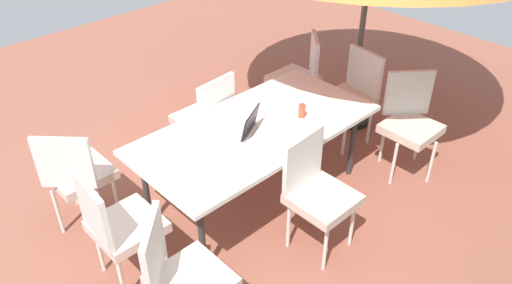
% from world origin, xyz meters
% --- Properties ---
extents(ground_plane, '(10.00, 10.00, 0.02)m').
position_xyz_m(ground_plane, '(0.00, 0.00, -0.01)').
color(ground_plane, '#935442').
extents(dining_table, '(2.09, 1.03, 0.76)m').
position_xyz_m(dining_table, '(0.00, 0.00, 0.71)').
color(dining_table, white).
rests_on(dining_table, ground_plane).
extents(chair_northeast, '(0.59, 0.59, 0.98)m').
position_xyz_m(chair_northeast, '(1.30, 0.69, 0.55)').
color(chair_northeast, beige).
rests_on(chair_northeast, ground_plane).
extents(chair_southwest, '(0.59, 0.59, 0.98)m').
position_xyz_m(chair_southwest, '(-1.29, -0.68, 0.55)').
color(chair_southwest, beige).
rests_on(chair_southwest, ground_plane).
extents(chair_northwest, '(0.58, 0.58, 0.98)m').
position_xyz_m(chair_northwest, '(-1.35, 0.66, 0.55)').
color(chair_northwest, beige).
rests_on(chair_northwest, ground_plane).
extents(chair_south, '(0.47, 0.48, 0.98)m').
position_xyz_m(chair_south, '(-0.02, -0.69, 0.55)').
color(chair_south, beige).
rests_on(chair_south, ground_plane).
extents(chair_southeast, '(0.59, 0.59, 0.98)m').
position_xyz_m(chair_southeast, '(1.28, -0.74, 0.55)').
color(chair_southeast, beige).
rests_on(chair_southeast, ground_plane).
extents(chair_west, '(0.49, 0.48, 0.98)m').
position_xyz_m(chair_west, '(-1.36, -0.02, 0.55)').
color(chair_west, beige).
rests_on(chair_west, ground_plane).
extents(chair_east, '(0.48, 0.47, 0.98)m').
position_xyz_m(chair_east, '(1.35, 0.01, 0.55)').
color(chair_east, beige).
rests_on(chair_east, ground_plane).
extents(chair_north, '(0.46, 0.47, 0.98)m').
position_xyz_m(chair_north, '(0.05, 0.73, 0.55)').
color(chair_north, beige).
rests_on(chair_north, ground_plane).
extents(laptop, '(0.40, 0.36, 0.21)m').
position_xyz_m(laptop, '(0.14, -0.02, 0.81)').
color(laptop, '#B7B7BC').
rests_on(laptop, dining_table).
extents(cup, '(0.06, 0.06, 0.12)m').
position_xyz_m(cup, '(-0.40, 0.15, 0.82)').
color(cup, '#CC4C33').
rests_on(cup, dining_table).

